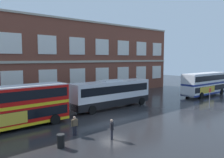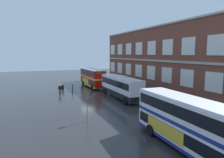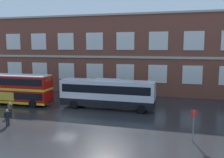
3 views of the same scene
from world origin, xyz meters
name	(u,v)px [view 3 (image 3 of 3)]	position (x,y,z in m)	size (l,w,h in m)	color
ground_plane	(72,112)	(0.00, 2.00, 0.00)	(120.00, 120.00, 0.00)	#232326
brick_terminal_building	(116,55)	(1.50, 17.98, 6.40)	(51.95, 8.19, 13.09)	brown
double_decker_near	(12,88)	(-9.51, 3.69, 2.15)	(11.04, 3.01, 4.07)	red
touring_coach	(107,94)	(3.72, 4.70, 1.91)	(12.02, 2.93, 3.80)	silver
waiting_passenger	(10,108)	(-5.81, -1.64, 0.93)	(0.64, 0.27, 1.70)	black
second_passenger	(7,117)	(-3.97, -4.44, 0.93)	(0.41, 0.60, 1.70)	black
bus_stand_flag	(193,123)	(13.62, -3.98, 1.64)	(0.44, 0.10, 2.70)	slate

